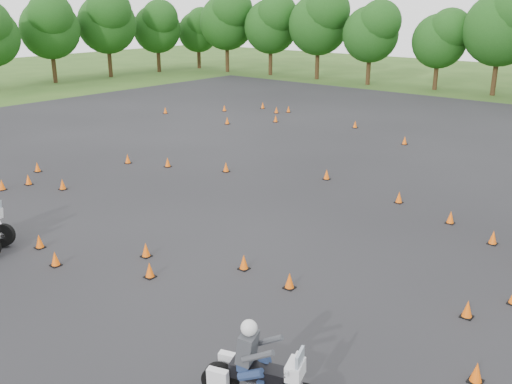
# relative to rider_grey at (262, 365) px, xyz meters

# --- Properties ---
(ground) EXTENTS (140.00, 140.00, 0.00)m
(ground) POSITION_rel_rider_grey_xyz_m (-6.53, 3.71, -1.00)
(ground) COLOR #2D5119
(ground) RESTS_ON ground
(asphalt_pad) EXTENTS (62.00, 62.00, 0.00)m
(asphalt_pad) POSITION_rel_rider_grey_xyz_m (-6.53, 9.71, -1.00)
(asphalt_pad) COLOR black
(asphalt_pad) RESTS_ON ground
(traffic_cones) EXTENTS (35.70, 31.72, 0.45)m
(traffic_cones) POSITION_rel_rider_grey_xyz_m (-6.25, 9.90, -0.77)
(traffic_cones) COLOR #FF600A
(traffic_cones) RESTS_ON asphalt_pad
(rider_grey) EXTENTS (2.70, 1.54, 1.99)m
(rider_grey) POSITION_rel_rider_grey_xyz_m (0.00, 0.00, 0.00)
(rider_grey) COLOR #37393E
(rider_grey) RESTS_ON ground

